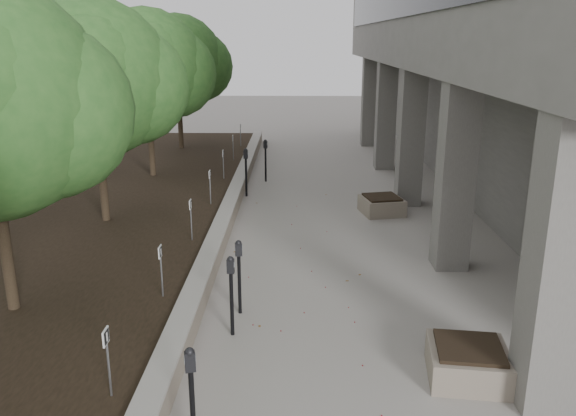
{
  "coord_description": "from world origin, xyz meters",
  "views": [
    {
      "loc": [
        0.03,
        -5.95,
        4.85
      ],
      "look_at": [
        -0.15,
        6.4,
        1.2
      ],
      "focal_mm": 36.06,
      "sensor_mm": 36.0,
      "label": 1
    }
  ],
  "objects_px": {
    "parking_meter_1": "(192,402)",
    "planter_front": "(468,362)",
    "crabapple_tree_5": "(178,82)",
    "parking_meter_2": "(232,296)",
    "crabapple_tree_3": "(96,112)",
    "parking_meter_4": "(246,173)",
    "parking_meter_3": "(239,277)",
    "parking_meter_5": "(266,161)",
    "planter_back": "(382,205)",
    "crabapple_tree_4": "(148,93)"
  },
  "relations": [
    {
      "from": "parking_meter_2",
      "to": "planter_back",
      "type": "xyz_separation_m",
      "value": [
        3.52,
        7.13,
        -0.46
      ]
    },
    {
      "from": "parking_meter_5",
      "to": "crabapple_tree_5",
      "type": "bearing_deg",
      "value": 147.61
    },
    {
      "from": "crabapple_tree_4",
      "to": "planter_front",
      "type": "bearing_deg",
      "value": -57.09
    },
    {
      "from": "crabapple_tree_4",
      "to": "parking_meter_4",
      "type": "relative_size",
      "value": 3.52
    },
    {
      "from": "parking_meter_3",
      "to": "parking_meter_4",
      "type": "height_order",
      "value": "parking_meter_4"
    },
    {
      "from": "crabapple_tree_4",
      "to": "planter_front",
      "type": "relative_size",
      "value": 4.81
    },
    {
      "from": "crabapple_tree_5",
      "to": "parking_meter_1",
      "type": "bearing_deg",
      "value": -78.7
    },
    {
      "from": "parking_meter_2",
      "to": "parking_meter_4",
      "type": "height_order",
      "value": "parking_meter_4"
    },
    {
      "from": "crabapple_tree_3",
      "to": "crabapple_tree_4",
      "type": "distance_m",
      "value": 5.0
    },
    {
      "from": "crabapple_tree_4",
      "to": "parking_meter_1",
      "type": "height_order",
      "value": "crabapple_tree_4"
    },
    {
      "from": "parking_meter_1",
      "to": "crabapple_tree_4",
      "type": "bearing_deg",
      "value": 89.95
    },
    {
      "from": "parking_meter_5",
      "to": "planter_front",
      "type": "distance_m",
      "value": 12.71
    },
    {
      "from": "parking_meter_3",
      "to": "planter_front",
      "type": "xyz_separation_m",
      "value": [
        3.56,
        -2.05,
        -0.44
      ]
    },
    {
      "from": "planter_front",
      "to": "planter_back",
      "type": "xyz_separation_m",
      "value": [
        -0.09,
        8.37,
        -0.01
      ]
    },
    {
      "from": "crabapple_tree_5",
      "to": "parking_meter_5",
      "type": "bearing_deg",
      "value": -48.29
    },
    {
      "from": "crabapple_tree_4",
      "to": "parking_meter_4",
      "type": "height_order",
      "value": "crabapple_tree_4"
    },
    {
      "from": "parking_meter_4",
      "to": "parking_meter_5",
      "type": "distance_m",
      "value": 2.05
    },
    {
      "from": "crabapple_tree_3",
      "to": "planter_back",
      "type": "height_order",
      "value": "crabapple_tree_3"
    },
    {
      "from": "parking_meter_3",
      "to": "parking_meter_4",
      "type": "relative_size",
      "value": 0.92
    },
    {
      "from": "parking_meter_5",
      "to": "crabapple_tree_4",
      "type": "bearing_deg",
      "value": -152.41
    },
    {
      "from": "parking_meter_3",
      "to": "parking_meter_4",
      "type": "distance_m",
      "value": 8.15
    },
    {
      "from": "planter_back",
      "to": "crabapple_tree_3",
      "type": "bearing_deg",
      "value": -164.84
    },
    {
      "from": "planter_front",
      "to": "parking_meter_2",
      "type": "bearing_deg",
      "value": 161.02
    },
    {
      "from": "crabapple_tree_5",
      "to": "planter_front",
      "type": "bearing_deg",
      "value": -65.78
    },
    {
      "from": "parking_meter_1",
      "to": "planter_back",
      "type": "bearing_deg",
      "value": 54.49
    },
    {
      "from": "crabapple_tree_3",
      "to": "crabapple_tree_4",
      "type": "relative_size",
      "value": 1.0
    },
    {
      "from": "crabapple_tree_5",
      "to": "planter_back",
      "type": "height_order",
      "value": "crabapple_tree_5"
    },
    {
      "from": "crabapple_tree_3",
      "to": "parking_meter_4",
      "type": "bearing_deg",
      "value": 49.4
    },
    {
      "from": "parking_meter_3",
      "to": "planter_back",
      "type": "xyz_separation_m",
      "value": [
        3.47,
        6.31,
        -0.45
      ]
    },
    {
      "from": "parking_meter_1",
      "to": "planter_front",
      "type": "height_order",
      "value": "parking_meter_1"
    },
    {
      "from": "parking_meter_4",
      "to": "parking_meter_1",
      "type": "bearing_deg",
      "value": -82.55
    },
    {
      "from": "crabapple_tree_3",
      "to": "crabapple_tree_5",
      "type": "height_order",
      "value": "same"
    },
    {
      "from": "crabapple_tree_4",
      "to": "parking_meter_5",
      "type": "bearing_deg",
      "value": 11.69
    },
    {
      "from": "parking_meter_2",
      "to": "planter_front",
      "type": "height_order",
      "value": "parking_meter_2"
    },
    {
      "from": "crabapple_tree_5",
      "to": "parking_meter_1",
      "type": "height_order",
      "value": "crabapple_tree_5"
    },
    {
      "from": "crabapple_tree_5",
      "to": "parking_meter_4",
      "type": "bearing_deg",
      "value": -62.37
    },
    {
      "from": "parking_meter_1",
      "to": "crabapple_tree_5",
      "type": "bearing_deg",
      "value": 85.81
    },
    {
      "from": "parking_meter_3",
      "to": "parking_meter_1",
      "type": "bearing_deg",
      "value": -105.13
    },
    {
      "from": "parking_meter_1",
      "to": "parking_meter_2",
      "type": "xyz_separation_m",
      "value": [
        0.14,
        2.94,
        -0.01
      ]
    },
    {
      "from": "parking_meter_2",
      "to": "planter_front",
      "type": "bearing_deg",
      "value": -15.39
    },
    {
      "from": "parking_meter_2",
      "to": "parking_meter_5",
      "type": "bearing_deg",
      "value": 93.59
    },
    {
      "from": "crabapple_tree_4",
      "to": "parking_meter_5",
      "type": "xyz_separation_m",
      "value": [
        3.76,
        0.78,
        -2.38
      ]
    },
    {
      "from": "parking_meter_1",
      "to": "parking_meter_4",
      "type": "bearing_deg",
      "value": 76.27
    },
    {
      "from": "parking_meter_5",
      "to": "crabapple_tree_3",
      "type": "bearing_deg",
      "value": -107.17
    },
    {
      "from": "parking_meter_5",
      "to": "planter_front",
      "type": "xyz_separation_m",
      "value": [
        3.61,
        -12.17,
        -0.48
      ]
    },
    {
      "from": "crabapple_tree_3",
      "to": "parking_meter_5",
      "type": "relative_size",
      "value": 3.66
    },
    {
      "from": "parking_meter_2",
      "to": "parking_meter_5",
      "type": "height_order",
      "value": "parking_meter_5"
    },
    {
      "from": "parking_meter_2",
      "to": "planter_back",
      "type": "height_order",
      "value": "parking_meter_2"
    },
    {
      "from": "crabapple_tree_3",
      "to": "planter_front",
      "type": "relative_size",
      "value": 4.81
    },
    {
      "from": "parking_meter_1",
      "to": "planter_front",
      "type": "xyz_separation_m",
      "value": [
        3.76,
        1.7,
        -0.46
      ]
    }
  ]
}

